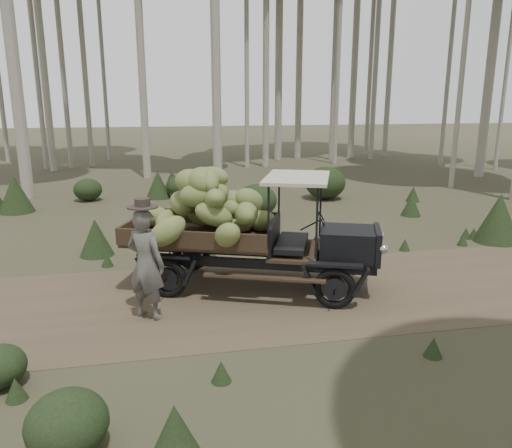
% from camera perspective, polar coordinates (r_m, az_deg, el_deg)
% --- Properties ---
extents(ground, '(120.00, 120.00, 0.00)m').
position_cam_1_polar(ground, '(9.74, 6.87, -7.70)').
color(ground, '#473D2B').
rests_on(ground, ground).
extents(dirt_track, '(70.00, 4.00, 0.01)m').
position_cam_1_polar(dirt_track, '(9.74, 6.87, -7.68)').
color(dirt_track, brown).
rests_on(dirt_track, ground).
extents(banana_truck, '(5.05, 3.21, 2.44)m').
position_cam_1_polar(banana_truck, '(9.62, -2.90, 0.92)').
color(banana_truck, black).
rests_on(banana_truck, ground).
extents(farmer, '(0.83, 0.77, 2.06)m').
position_cam_1_polar(farmer, '(8.45, -12.48, -4.35)').
color(farmer, '#57534F').
rests_on(farmer, ground).
extents(undergrowth, '(21.85, 20.45, 1.33)m').
position_cam_1_polar(undergrowth, '(11.27, -7.59, -1.79)').
color(undergrowth, '#233319').
rests_on(undergrowth, ground).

